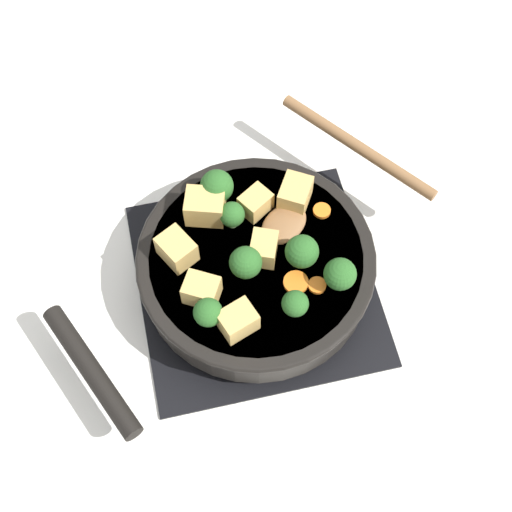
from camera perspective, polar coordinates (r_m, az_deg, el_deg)
ground_plane at (r=0.96m, az=-0.00°, el=-2.23°), size 2.40×2.40×0.00m
front_burner_grate at (r=0.95m, az=-0.00°, el=-1.91°), size 0.31×0.31×0.03m
skillet_pan at (r=0.91m, az=-0.15°, el=-0.79°), size 0.34×0.42×0.05m
wooden_spoon at (r=0.94m, az=5.75°, el=6.24°), size 0.24×0.25×0.02m
tofu_cube_center_large at (r=0.90m, az=-4.09°, el=3.96°), size 0.05×0.06×0.04m
tofu_cube_near_handle at (r=0.85m, az=-4.37°, el=-2.74°), size 0.05×0.05×0.03m
tofu_cube_east_chunk at (r=0.83m, az=-1.47°, el=-5.20°), size 0.05×0.05×0.03m
tofu_cube_west_chunk at (r=0.91m, az=3.15°, el=4.95°), size 0.06×0.05×0.04m
tofu_cube_back_piece at (r=0.87m, az=0.66°, el=0.47°), size 0.05×0.04×0.03m
tofu_cube_front_piece at (r=0.91m, az=-0.04°, el=4.28°), size 0.05×0.05×0.03m
tofu_cube_mid_small at (r=0.88m, az=-6.36°, el=0.54°), size 0.06×0.05×0.04m
broccoli_floret_near_spoon at (r=0.83m, az=3.15°, el=-3.84°), size 0.03×0.03×0.04m
broccoli_floret_center_top at (r=0.86m, az=3.69°, el=0.35°), size 0.04×0.04×0.05m
broccoli_floret_east_rim at (r=0.85m, az=-0.83°, el=-0.54°), size 0.04×0.04×0.05m
broccoli_floret_west_rim at (r=0.91m, az=-3.15°, el=5.58°), size 0.04×0.04×0.05m
broccoli_floret_north_edge at (r=0.89m, az=-1.93°, el=3.31°), size 0.03×0.03×0.04m
broccoli_floret_south_cluster at (r=0.85m, az=6.74°, el=-1.47°), size 0.04×0.04×0.05m
broccoli_floret_mid_floret at (r=0.83m, az=-3.86°, el=-4.54°), size 0.03×0.03×0.04m
carrot_slice_orange_thin at (r=0.87m, az=4.91°, el=-2.36°), size 0.02×0.02×0.01m
carrot_slice_near_center at (r=0.92m, az=5.29°, el=3.63°), size 0.02×0.02×0.01m
carrot_slice_edge_slice at (r=0.87m, az=3.21°, el=-2.13°), size 0.03×0.03×0.01m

